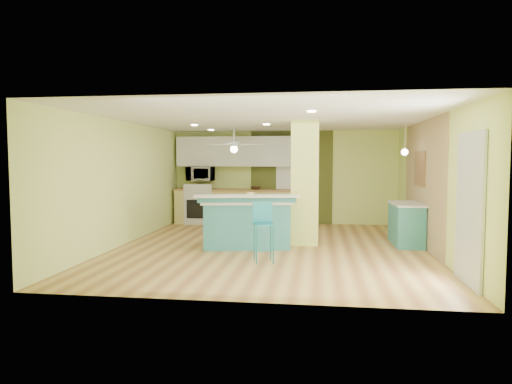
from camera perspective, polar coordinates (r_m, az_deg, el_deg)
floor at (r=9.05m, az=1.85°, el=-6.97°), size 6.00×7.00×0.01m
ceiling at (r=8.92m, az=1.89°, el=9.07°), size 6.00×7.00×0.01m
wall_back at (r=12.39m, az=3.53°, el=1.83°), size 6.00×0.01×2.50m
wall_front at (r=5.43m, az=-1.92°, el=-0.93°), size 6.00×0.01×2.50m
wall_left at (r=9.68m, az=-16.13°, el=1.08°), size 0.01×7.00×2.50m
wall_right at (r=9.10m, az=21.05°, el=0.79°), size 0.01×7.00×2.50m
wood_panel at (r=9.68m, az=20.14°, el=0.99°), size 0.02×3.40×2.50m
olive_accent at (r=12.36m, az=4.44°, el=1.82°), size 2.20×0.02×2.50m
interior_door at (r=12.34m, az=4.43°, el=0.66°), size 0.82×0.05×2.00m
french_door at (r=6.89m, az=25.13°, el=-1.93°), size 0.04×1.08×2.10m
column at (r=9.35m, az=6.15°, el=1.12°), size 0.55×0.55×2.50m
kitchen_run at (r=12.30m, az=-2.65°, el=-1.81°), size 3.25×0.63×0.94m
stove at (r=12.50m, az=-6.94°, el=-1.80°), size 0.76×0.66×1.08m
upper_cabinets at (r=12.36m, az=-2.57°, el=5.08°), size 3.20×0.34×0.80m
microwave at (r=12.45m, az=-6.97°, el=2.28°), size 0.70×0.48×0.39m
ceiling_fan at (r=11.03m, az=-2.78°, el=5.87°), size 1.41×1.41×0.61m
pendant_lamp at (r=9.75m, az=18.09°, el=4.79°), size 0.14×0.14×0.69m
wall_decor at (r=9.86m, az=19.80°, el=2.79°), size 0.03×0.90×0.70m
peninsula at (r=9.01m, az=-1.20°, el=-3.82°), size 2.03×1.37×1.06m
bar_stool at (r=7.69m, az=0.90°, el=-3.75°), size 0.41×0.41×1.02m
side_counter at (r=9.80m, az=18.24°, el=-3.76°), size 0.56×1.32×0.85m
fruit_bowl at (r=12.11m, az=-0.02°, el=0.50°), size 0.31×0.31×0.07m
canister at (r=8.83m, az=-0.72°, el=-0.60°), size 0.16×0.16×0.17m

